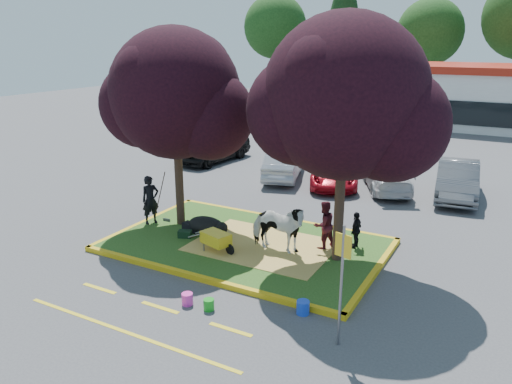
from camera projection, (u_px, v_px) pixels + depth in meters
The scene contains 32 objects.
ground at pixel (246, 247), 15.59m from camera, with size 90.00×90.00×0.00m, color #424244.
median_island at pixel (246, 244), 15.57m from camera, with size 8.00×5.00×0.15m, color #234917.
curb_near at pixel (198, 278), 13.40m from camera, with size 8.30×0.16×0.15m, color gold.
curb_far at pixel (282, 219), 17.73m from camera, with size 8.30×0.16×0.15m, color gold.
curb_left at pixel (145, 222), 17.44m from camera, with size 0.16×5.30×0.15m, color gold.
curb_right at pixel (375, 273), 13.70m from camera, with size 0.16×5.30×0.15m, color gold.
straw_bedding at pixel (263, 246), 15.27m from camera, with size 4.20×3.00×0.01m, color #DCBD5A.
tree_purple_left at pixel (175, 100), 15.90m from camera, with size 5.06×4.20×6.51m.
tree_purple_right at pixel (345, 105), 13.06m from camera, with size 5.30×4.40×6.82m.
fire_lane_stripe_a at pixel (100, 288), 12.98m from camera, with size 1.10×0.12×0.01m, color yellow.
fire_lane_stripe_b at pixel (160, 307), 12.07m from camera, with size 1.10×0.12×0.01m, color yellow.
fire_lane_stripe_c at pixel (231, 330), 11.15m from camera, with size 1.10×0.12×0.01m, color yellow.
fire_lane_long at pixel (126, 332), 11.06m from camera, with size 6.00×0.10×0.01m, color yellow.
retail_building at pixel (453, 94), 37.49m from camera, with size 20.40×8.40×4.40m.
treeline at pixel (467, 21), 44.30m from camera, with size 46.58×7.80×14.63m.
cow at pixel (277, 228), 14.66m from camera, with size 0.82×1.80×1.52m, color white.
calf at pixel (206, 225), 16.18m from camera, with size 1.30×0.73×0.56m, color black.
handler at pixel (150, 200), 16.94m from camera, with size 0.61×0.40×1.67m, color black.
visitor_a at pixel (324, 225), 14.92m from camera, with size 0.72×0.56×1.48m, color #47141D.
visitor_b at pixel (356, 230), 15.02m from camera, with size 0.66×0.28×1.13m, color black.
wheelbarrow at pixel (216, 239), 14.77m from camera, with size 1.58×0.76×0.60m.
gear_bag_dark at pixel (192, 227), 16.37m from camera, with size 0.58×0.32×0.30m, color black.
gear_bag_green at pixel (185, 234), 15.91m from camera, with size 0.42×0.26×0.22m, color black.
sign_post at pixel (342, 272), 10.12m from camera, with size 0.37×0.13×2.71m.
bucket_green at pixel (209, 305), 11.93m from camera, with size 0.26×0.26×0.28m, color #179B1E.
bucket_pink at pixel (187, 299), 12.17m from camera, with size 0.28×0.28×0.30m, color #EF35B0.
bucket_blue at pixel (303, 307), 11.75m from camera, with size 0.31×0.31×0.33m, color blue.
car_black at pixel (214, 146), 26.27m from camera, with size 1.87×4.64×1.58m, color black.
car_silver at pixel (283, 164), 23.05m from camera, with size 1.42×4.06×1.34m, color #A8ABB1.
car_red at pixel (333, 172), 22.00m from camera, with size 1.97×4.28×1.19m, color #AB0E1A.
car_white at pixel (387, 177), 21.22m from camera, with size 1.66×4.08×1.19m, color silver.
car_grey at pixel (457, 180), 20.25m from camera, with size 1.57×4.49×1.48m, color #585B60.
Camera 1 is at (7.17, -12.49, 6.24)m, focal length 35.00 mm.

